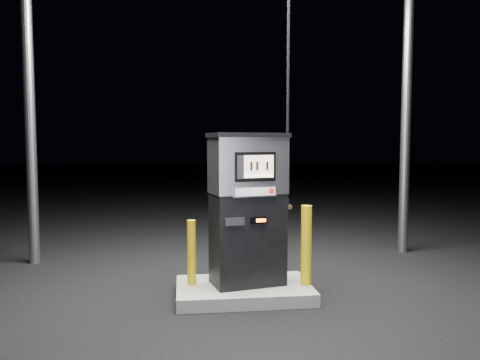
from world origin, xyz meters
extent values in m
plane|color=black|center=(0.00, 0.00, 0.00)|extent=(80.00, 80.00, 0.00)
cube|color=slate|center=(0.00, 0.00, 0.07)|extent=(1.60, 1.00, 0.15)
cylinder|color=gray|center=(-3.00, 2.00, 2.25)|extent=(0.16, 0.16, 4.50)
cylinder|color=gray|center=(3.00, 2.00, 2.25)|extent=(0.16, 0.16, 4.50)
cube|color=black|center=(0.05, 0.03, 0.70)|extent=(0.92, 0.65, 1.10)
cube|color=#ADADB4|center=(0.05, 0.03, 1.58)|extent=(0.94, 0.67, 0.66)
cube|color=black|center=(0.05, 0.03, 1.94)|extent=(0.98, 0.71, 0.05)
cube|color=black|center=(0.10, -0.22, 1.58)|extent=(0.49, 0.13, 0.33)
cube|color=#D0B197|center=(0.14, -0.23, 1.60)|extent=(0.35, 0.08, 0.21)
cube|color=white|center=(0.14, -0.23, 1.47)|extent=(0.35, 0.08, 0.04)
cube|color=#ADADB4|center=(0.10, -0.22, 1.29)|extent=(0.52, 0.14, 0.12)
cube|color=#A8ABB0|center=(0.11, -0.24, 1.29)|extent=(0.47, 0.10, 0.09)
cube|color=red|center=(0.29, -0.20, 1.29)|extent=(0.06, 0.02, 0.06)
cube|color=black|center=(0.14, -0.21, 0.96)|extent=(0.19, 0.06, 0.08)
cube|color=#FF5D0C|center=(0.17, -0.22, 0.96)|extent=(0.11, 0.03, 0.04)
cube|color=black|center=(-0.14, -0.27, 0.96)|extent=(0.23, 0.07, 0.09)
cube|color=black|center=(0.50, 0.12, 1.07)|extent=(0.12, 0.17, 0.22)
cylinder|color=gray|center=(0.55, 0.13, 1.07)|extent=(0.10, 0.20, 0.06)
cylinder|color=black|center=(0.54, 0.09, 2.54)|extent=(0.04, 0.04, 2.73)
cylinder|color=#DFBB0C|center=(-0.62, 0.08, 0.54)|extent=(0.13, 0.13, 0.78)
cylinder|color=#DFBB0C|center=(0.74, -0.09, 0.63)|extent=(0.16, 0.16, 0.95)
camera|label=1|loc=(-0.72, -5.45, 1.83)|focal=35.00mm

